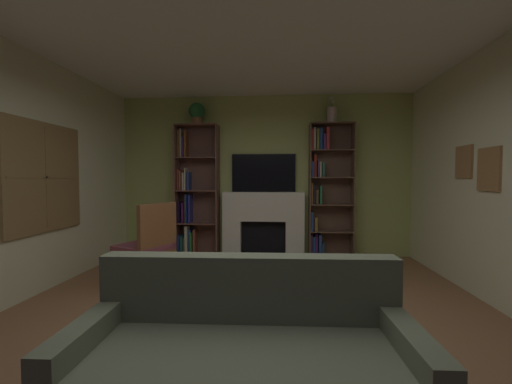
{
  "coord_description": "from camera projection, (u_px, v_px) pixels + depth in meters",
  "views": [
    {
      "loc": [
        0.3,
        -2.64,
        1.36
      ],
      "look_at": [
        0.0,
        1.18,
        1.19
      ],
      "focal_mm": 22.18,
      "sensor_mm": 36.0,
      "label": 1
    }
  ],
  "objects": [
    {
      "name": "vase_with_flowers",
      "position": [
        332.0,
        115.0,
        5.31
      ],
      "size": [
        0.15,
        0.15,
        0.44
      ],
      "color": "silver",
      "rests_on": "bookshelf_right"
    },
    {
      "name": "bookshelf_right",
      "position": [
        325.0,
        190.0,
        5.41
      ],
      "size": [
        0.74,
        0.3,
        2.29
      ],
      "color": "brown",
      "rests_on": "ground_plane"
    },
    {
      "name": "bookshelf_left",
      "position": [
        193.0,
        197.0,
        5.59
      ],
      "size": [
        0.74,
        0.32,
        2.29
      ],
      "color": "brown",
      "rests_on": "ground_plane"
    },
    {
      "name": "fireplace",
      "position": [
        263.0,
        222.0,
        5.51
      ],
      "size": [
        1.51,
        0.52,
        1.12
      ],
      "color": "white",
      "rests_on": "ground_plane"
    },
    {
      "name": "ground_plane",
      "position": [
        245.0,
        336.0,
        2.71
      ],
      "size": [
        7.08,
        7.08,
        0.0
      ],
      "primitive_type": "plane",
      "color": "#906443"
    },
    {
      "name": "potted_plant",
      "position": [
        197.0,
        112.0,
        5.48
      ],
      "size": [
        0.28,
        0.28,
        0.38
      ],
      "color": "#9E6B44",
      "rests_on": "bookshelf_left"
    },
    {
      "name": "couch",
      "position": [
        245.0,
        365.0,
        1.81
      ],
      "size": [
        1.95,
        0.87,
        0.85
      ],
      "color": "#676F56",
      "rests_on": "ground_plane"
    },
    {
      "name": "armchair",
      "position": [
        149.0,
        243.0,
        3.98
      ],
      "size": [
        0.74,
        0.76,
        1.05
      ],
      "color": "brown",
      "rests_on": "ground_plane"
    },
    {
      "name": "tv",
      "position": [
        264.0,
        173.0,
        5.56
      ],
      "size": [
        1.11,
        0.06,
        0.66
      ],
      "primitive_type": "cube",
      "color": "black",
      "rests_on": "fireplace"
    },
    {
      "name": "wall_back_accent",
      "position": [
        264.0,
        176.0,
        5.62
      ],
      "size": [
        5.19,
        0.06,
        2.81
      ],
      "primitive_type": "cube",
      "color": "#AFBF6A",
      "rests_on": "ground_plane"
    }
  ]
}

